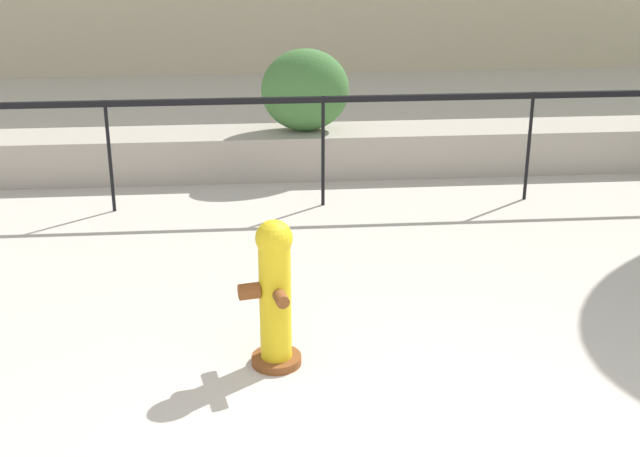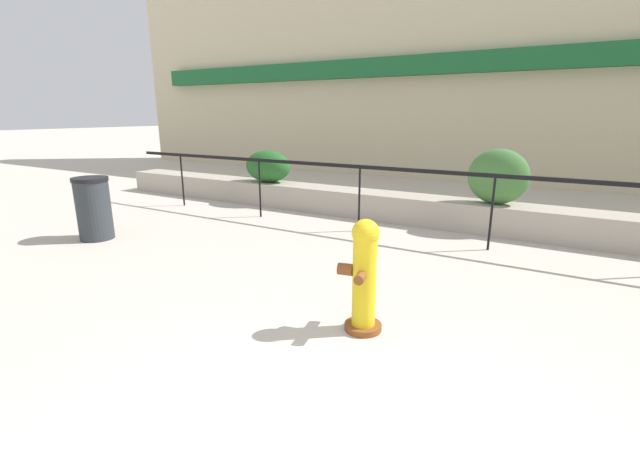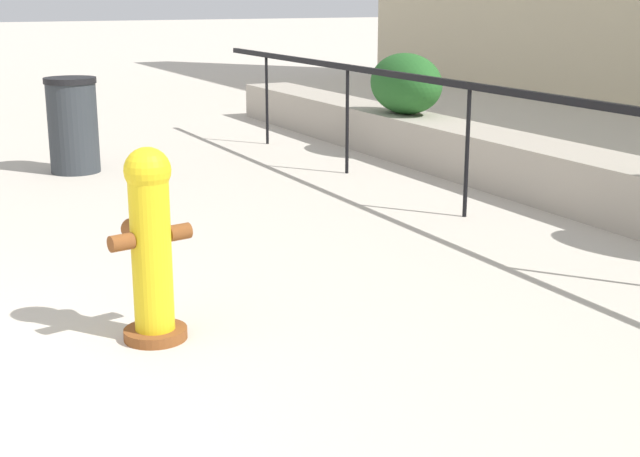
% 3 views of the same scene
% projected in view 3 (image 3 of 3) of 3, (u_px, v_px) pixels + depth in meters
% --- Properties ---
extents(hedge_bush_0, '(1.11, 0.70, 0.70)m').
position_uv_depth(hedge_bush_0, '(406.00, 84.00, 10.32)').
color(hedge_bush_0, '#235B23').
rests_on(hedge_bush_0, planter_wall_low).
extents(fire_hydrant, '(0.46, 0.48, 1.08)m').
position_uv_depth(fire_hydrant, '(151.00, 243.00, 4.83)').
color(fire_hydrant, brown).
rests_on(fire_hydrant, ground).
extents(trash_bin, '(0.55, 0.55, 1.01)m').
position_uv_depth(trash_bin, '(73.00, 125.00, 9.46)').
color(trash_bin, '#2D3338').
rests_on(trash_bin, ground).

